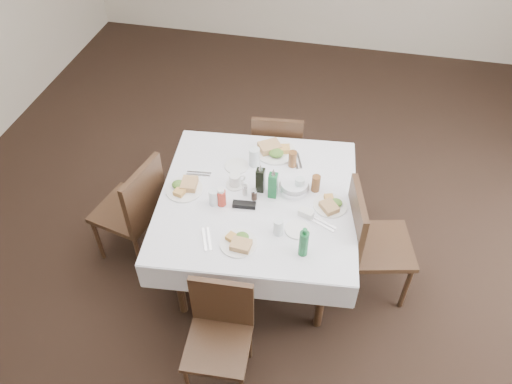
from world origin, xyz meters
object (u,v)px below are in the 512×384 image
Objects in this scene: bread_basket at (294,186)px; ketchup_bottle at (221,197)px; chair_east at (368,238)px; oil_cruet_green at (273,184)px; water_s at (278,227)px; water_w at (214,197)px; dining_table at (258,204)px; chair_north at (277,149)px; water_n at (254,157)px; green_bottle at (304,243)px; water_e at (300,185)px; chair_west at (136,207)px; coffee_mug at (235,181)px; chair_south at (220,328)px; oil_cruet_dark at (260,179)px.

bread_basket is 0.53m from ketchup_bottle.
oil_cruet_green reaches higher than chair_east.
water_s is 0.94× the size of water_w.
oil_cruet_green is (-0.14, -0.09, 0.07)m from bread_basket.
oil_cruet_green is at bearing 106.93° from water_s.
chair_north is at bearing 90.91° from dining_table.
water_n is 1.26× the size of water_s.
dining_table is 0.60m from green_bottle.
water_e is at bearing 164.39° from chair_east.
ketchup_bottle reaches higher than water_w.
chair_west is at bearing -170.50° from water_e.
water_n is 0.39m from bread_basket.
oil_cruet_green reaches higher than water_w.
chair_east is 4.50× the size of bread_basket.
coffee_mug is (-0.38, 0.38, -0.02)m from water_s.
dining_table is 0.29m from bread_basket.
dining_table is 1.81× the size of chair_south.
water_n is (-0.05, 1.22, 0.36)m from chair_south.
chair_north is 1.06× the size of chair_south.
water_n is 0.35m from oil_cruet_green.
chair_south is 0.74m from green_bottle.
oil_cruet_dark reaches higher than bread_basket.
chair_west is 7.69× the size of water_e.
water_n is at bearing 68.49° from water_w.
chair_west is (-0.92, -0.09, -0.15)m from dining_table.
oil_cruet_green is at bearing -82.21° from chair_north.
oil_cruet_green reaches higher than chair_south.
chair_east is 1.02× the size of chair_west.
chair_north is 0.85m from coffee_mug.
bread_basket is (0.33, -0.20, -0.04)m from water_n.
water_e is at bearing -68.80° from chair_north.
bread_basket is (-0.56, 0.16, 0.24)m from chair_east.
water_w is (-0.28, -0.13, 0.14)m from dining_table.
chair_south is at bearing -107.60° from water_e.
oil_cruet_green is at bearing 174.58° from chair_east.
water_w reaches higher than water_e.
water_w is at bearing 155.77° from green_bottle.
oil_cruet_dark reaches higher than water_w.
water_e is at bearing 9.29° from oil_cruet_dark.
water_w reaches higher than bread_basket.
dining_table is 0.37m from water_n.
oil_cruet_green reaches higher than dining_table.
chair_north reaches higher than chair_south.
water_e is 0.56m from ketchup_bottle.
water_s is 0.48× the size of oil_cruet_dark.
dining_table is at bearing -152.61° from bread_basket.
water_w is (-1.08, -0.10, 0.27)m from chair_east.
chair_east is 1.12m from water_w.
coffee_mug is at bearing 137.91° from green_bottle.
water_s is at bearing -79.52° from chair_north.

